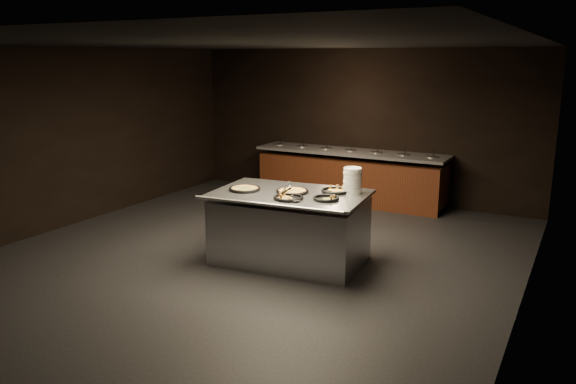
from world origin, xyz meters
name	(u,v)px	position (x,y,z in m)	size (l,w,h in m)	color
room	(250,155)	(0.00, 0.00, 1.45)	(7.02, 8.02, 2.92)	black
salad_bar	(350,180)	(0.00, 3.56, 0.44)	(3.70, 0.83, 1.18)	#542713
serving_counter	(290,229)	(0.55, 0.12, 0.46)	(2.13, 1.48, 0.97)	#B4B6BB
plate_stack	(352,181)	(1.28, 0.50, 1.14)	(0.24, 0.24, 0.34)	white
pan_veggie_whole	(245,189)	(-0.06, -0.05, 0.99)	(0.43, 0.43, 0.04)	black
pan_cheese_whole	(292,191)	(0.58, 0.14, 0.99)	(0.43, 0.43, 0.04)	black
pan_cheese_slices_a	(335,191)	(1.07, 0.44, 0.99)	(0.39, 0.39, 0.04)	black
pan_cheese_slices_b	(288,198)	(0.70, -0.20, 0.99)	(0.38, 0.38, 0.04)	black
pan_veggie_slices	(326,198)	(1.14, 0.00, 0.99)	(0.34, 0.34, 0.04)	black
server_left	(288,188)	(0.53, 0.09, 1.04)	(0.09, 0.31, 0.15)	#B4B6BB
server_right	(289,194)	(0.72, -0.24, 1.05)	(0.33, 0.19, 0.17)	#B4B6BB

